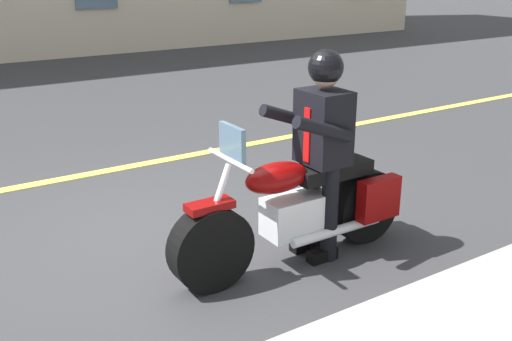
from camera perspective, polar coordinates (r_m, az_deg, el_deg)
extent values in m
plane|color=#333335|center=(5.52, -9.54, -6.39)|extent=(80.00, 80.00, 0.00)
cube|color=#E5DB4C|center=(7.28, -15.92, -0.41)|extent=(60.00, 0.16, 0.01)
cylinder|color=black|center=(4.55, -4.32, -7.44)|extent=(0.66, 0.20, 0.66)
cylinder|color=black|center=(5.39, 10.28, -3.27)|extent=(0.66, 0.20, 0.66)
cube|color=silver|center=(4.90, 3.88, -4.20)|extent=(0.56, 0.28, 0.32)
ellipsoid|color=#720505|center=(4.66, 2.01, -0.68)|extent=(0.56, 0.28, 0.24)
cube|color=black|center=(4.99, 7.19, 0.07)|extent=(0.70, 0.28, 0.12)
cube|color=#720505|center=(5.16, 11.62, -2.63)|extent=(0.40, 0.12, 0.36)
cube|color=#720505|center=(5.45, 8.42, -1.20)|extent=(0.40, 0.12, 0.36)
cylinder|color=silver|center=(4.44, -4.19, -4.27)|extent=(0.35, 0.05, 0.76)
cylinder|color=silver|center=(4.37, -2.48, 0.99)|extent=(0.04, 0.60, 0.04)
cube|color=#720505|center=(4.40, -4.44, -3.37)|extent=(0.36, 0.16, 0.06)
cylinder|color=silver|center=(5.03, 7.69, -5.71)|extent=(0.90, 0.08, 0.08)
cube|color=slate|center=(4.35, -2.28, 2.54)|extent=(0.04, 0.32, 0.28)
cylinder|color=black|center=(4.96, 7.03, -4.01)|extent=(0.14, 0.14, 0.84)
cube|color=black|center=(5.08, 6.33, -7.99)|extent=(0.26, 0.11, 0.10)
cylinder|color=black|center=(5.13, 5.32, -3.13)|extent=(0.14, 0.14, 0.84)
cube|color=black|center=(5.25, 4.67, -7.00)|extent=(0.26, 0.11, 0.10)
cube|color=black|center=(4.82, 6.46, 4.12)|extent=(0.32, 0.40, 0.60)
cube|color=red|center=(4.73, 4.93, 3.39)|extent=(0.02, 0.07, 0.44)
cylinder|color=black|center=(4.53, 6.47, 3.91)|extent=(0.55, 0.10, 0.28)
cylinder|color=black|center=(4.86, 3.19, 5.10)|extent=(0.55, 0.10, 0.28)
sphere|color=tan|center=(4.72, 6.66, 9.16)|extent=(0.22, 0.22, 0.22)
sphere|color=black|center=(4.71, 6.68, 9.76)|extent=(0.28, 0.28, 0.28)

